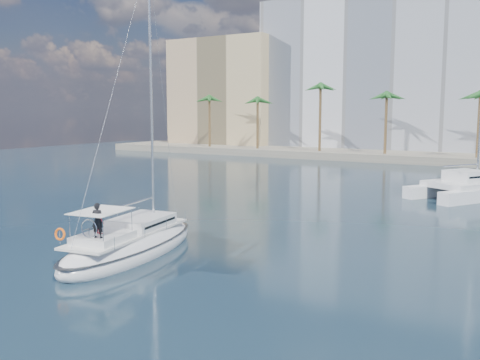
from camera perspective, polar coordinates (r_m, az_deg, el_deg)
The scene contains 9 objects.
ground at distance 31.37m, azimuth -2.39°, elevation -7.05°, with size 160.00×160.00×0.00m, color black.
quay at distance 88.28m, azimuth 19.87°, elevation 2.27°, with size 120.00×14.00×1.20m, color gray.
building_modern at distance 102.67m, azimuth 14.83°, elevation 10.62°, with size 42.00×16.00×28.00m, color silver.
building_tan_left at distance 111.19m, azimuth -1.03°, elevation 9.05°, with size 22.00×14.00×22.00m, color tan.
palm_left at distance 96.76m, azimuth -0.76°, elevation 8.87°, with size 3.60×3.60×12.30m.
palm_centre at distance 84.10m, azimuth 19.63°, elevation 8.66°, with size 3.60×3.60×12.30m.
main_sloop at distance 30.10m, azimuth -11.56°, elevation -6.79°, with size 5.36×11.97×17.14m.
catamaran at distance 52.20m, azimuth 22.82°, elevation -0.58°, with size 9.65×11.43×15.17m.
seagull at distance 33.38m, azimuth -8.49°, elevation -5.01°, with size 0.98×0.42×0.18m.
Camera 1 is at (16.68, -25.39, 7.84)m, focal length 40.00 mm.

